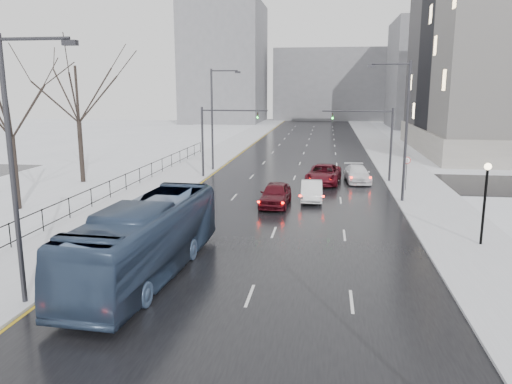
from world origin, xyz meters
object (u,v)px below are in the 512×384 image
at_px(tree_park_e, 83,183).
at_px(streetlight_r_mid, 403,125).
at_px(lamppost_r_mid, 486,192).
at_px(streetlight_l_far, 214,115).
at_px(tree_park_d, 19,210).
at_px(mast_signal_right, 379,136).
at_px(streetlight_l_near, 17,160).
at_px(mast_signal_left, 214,134).
at_px(bus, 147,239).
at_px(sedan_right_near, 312,191).
at_px(no_uturn_sign, 407,164).
at_px(sedan_right_cross, 324,174).
at_px(sedan_right_far, 357,174).
at_px(sedan_center_near, 275,194).

xyz_separation_m(tree_park_e, streetlight_r_mid, (26.37, -4.00, 5.62)).
bearing_deg(lamppost_r_mid, streetlight_l_far, 131.06).
height_order(tree_park_d, mast_signal_right, mast_signal_right).
bearing_deg(streetlight_l_near, streetlight_l_far, 90.00).
distance_m(streetlight_l_near, mast_signal_left, 28.05).
relative_size(tree_park_d, bus, 1.05).
bearing_deg(sedan_right_near, streetlight_l_far, 127.22).
relative_size(lamppost_r_mid, bus, 0.36).
xyz_separation_m(streetlight_l_near, bus, (3.37, 3.59, -3.92)).
relative_size(lamppost_r_mid, mast_signal_left, 0.66).
distance_m(streetlight_r_mid, no_uturn_sign, 5.30).
height_order(sedan_right_near, sedan_right_cross, sedan_right_cross).
relative_size(tree_park_d, sedan_right_cross, 2.14).
bearing_deg(streetlight_l_far, sedan_right_far, -17.30).
distance_m(streetlight_l_near, sedan_right_cross, 29.16).
xyz_separation_m(streetlight_l_near, mast_signal_right, (15.49, 28.00, -1.51)).
xyz_separation_m(streetlight_r_mid, sedan_right_near, (-6.31, -0.27, -4.86)).
relative_size(sedan_center_near, sedan_right_cross, 0.83).
relative_size(tree_park_d, tree_park_e, 0.93).
bearing_deg(mast_signal_left, streetlight_r_mid, -27.31).
relative_size(sedan_right_near, sedan_right_cross, 0.74).
relative_size(lamppost_r_mid, no_uturn_sign, 1.59).
distance_m(streetlight_r_mid, sedan_right_far, 9.47).
bearing_deg(no_uturn_sign, bus, -124.45).
bearing_deg(streetlight_l_far, sedan_center_near, -62.19).
height_order(mast_signal_left, sedan_right_cross, mast_signal_left).
xyz_separation_m(tree_park_d, sedan_right_far, (23.40, 13.71, 0.76)).
relative_size(lamppost_r_mid, sedan_right_far, 0.87).
xyz_separation_m(lamppost_r_mid, mast_signal_left, (-18.33, 18.00, 1.16)).
relative_size(mast_signal_left, sedan_right_cross, 1.11).
bearing_deg(tree_park_e, no_uturn_sign, 0.00).
bearing_deg(tree_park_e, streetlight_l_far, 38.57).
height_order(streetlight_l_near, mast_signal_left, streetlight_l_near).
distance_m(sedan_center_near, sedan_right_far, 11.82).
height_order(tree_park_e, lamppost_r_mid, tree_park_e).
bearing_deg(sedan_right_near, tree_park_e, 165.95).
distance_m(mast_signal_left, sedan_center_near, 12.76).
bearing_deg(sedan_right_cross, lamppost_r_mid, -57.48).
bearing_deg(bus, tree_park_e, 126.58).
distance_m(tree_park_e, no_uturn_sign, 27.50).
height_order(lamppost_r_mid, no_uturn_sign, lamppost_r_mid).
relative_size(tree_park_d, sedan_center_near, 2.59).
relative_size(streetlight_l_near, sedan_right_cross, 1.71).
distance_m(streetlight_l_near, sedan_right_far, 31.32).
bearing_deg(streetlight_r_mid, mast_signal_right, 96.00).
bearing_deg(sedan_right_far, no_uturn_sign, -51.31).
distance_m(streetlight_l_near, mast_signal_right, 32.03).
relative_size(tree_park_d, streetlight_l_far, 1.25).
height_order(tree_park_e, sedan_center_near, tree_park_e).
bearing_deg(streetlight_l_near, sedan_right_cross, 67.88).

